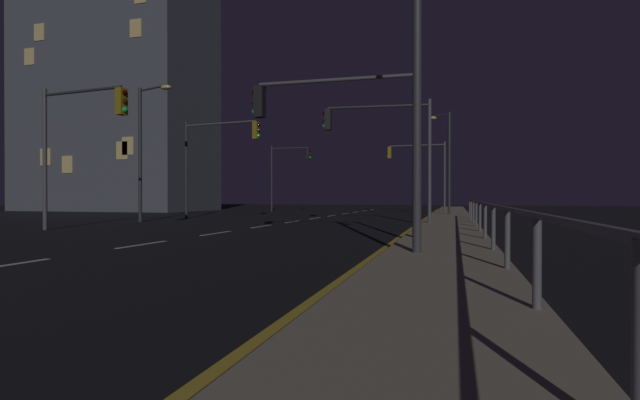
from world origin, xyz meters
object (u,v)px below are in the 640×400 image
at_px(traffic_light_far_left, 419,162).
at_px(street_lamp_mid_block, 446,153).
at_px(traffic_light_overhead_east, 79,128).
at_px(traffic_light_mid_right, 336,118).
at_px(traffic_light_mid_left, 217,148).
at_px(street_lamp_median, 145,139).
at_px(building_distant, 117,69).
at_px(street_lamp_corner, 424,52).
at_px(traffic_light_far_center, 288,165).
at_px(traffic_light_near_right, 382,136).

distance_m(traffic_light_far_left, street_lamp_mid_block, 6.75).
distance_m(traffic_light_overhead_east, street_lamp_mid_block, 22.23).
height_order(traffic_light_mid_right, traffic_light_mid_left, traffic_light_mid_left).
height_order(traffic_light_far_left, street_lamp_median, street_lamp_median).
height_order(traffic_light_far_left, building_distant, building_distant).
bearing_deg(traffic_light_mid_left, building_distant, 143.19).
distance_m(street_lamp_median, street_lamp_corner, 18.05).
bearing_deg(traffic_light_far_center, street_lamp_mid_block, -21.18).
bearing_deg(street_lamp_median, street_lamp_corner, -36.62).
bearing_deg(traffic_light_far_left, street_lamp_median, -123.64).
height_order(traffic_light_mid_left, traffic_light_near_right, traffic_light_mid_left).
height_order(street_lamp_mid_block, street_lamp_corner, street_lamp_mid_block).
bearing_deg(street_lamp_mid_block, street_lamp_corner, -90.06).
relative_size(traffic_light_mid_right, street_lamp_corner, 0.76).
xyz_separation_m(traffic_light_far_center, traffic_light_overhead_east, (0.18, -23.16, -0.12)).
bearing_deg(street_lamp_mid_block, traffic_light_overhead_east, -125.54).
bearing_deg(traffic_light_far_left, traffic_light_far_center, -173.20).
xyz_separation_m(traffic_light_mid_right, traffic_light_overhead_east, (-10.14, 0.93, 0.26)).
relative_size(traffic_light_near_right, traffic_light_overhead_east, 1.00).
xyz_separation_m(traffic_light_far_left, building_distant, (-28.16, -1.32, 9.39)).
bearing_deg(traffic_light_overhead_east, traffic_light_mid_right, -5.25).
bearing_deg(traffic_light_mid_right, traffic_light_far_center, 113.18).
xyz_separation_m(traffic_light_far_left, street_lamp_mid_block, (2.23, -6.37, 0.10)).
distance_m(traffic_light_mid_right, street_lamp_corner, 4.74).
relative_size(traffic_light_near_right, street_lamp_median, 0.80).
relative_size(traffic_light_far_left, traffic_light_near_right, 1.02).
bearing_deg(street_lamp_mid_block, building_distant, 170.56).
xyz_separation_m(traffic_light_far_center, traffic_light_mid_right, (10.32, -24.09, -0.37)).
distance_m(traffic_light_far_center, building_distant, 19.75).
height_order(traffic_light_overhead_east, street_lamp_median, street_lamp_median).
bearing_deg(traffic_light_near_right, street_lamp_corner, -77.40).
bearing_deg(traffic_light_far_center, building_distant, -179.93).
bearing_deg(traffic_light_far_left, traffic_light_mid_right, -91.23).
height_order(traffic_light_far_center, street_lamp_corner, street_lamp_corner).
bearing_deg(street_lamp_mid_block, traffic_light_near_right, -102.96).
height_order(traffic_light_mid_left, street_lamp_corner, street_lamp_corner).
bearing_deg(street_lamp_corner, traffic_light_mid_left, 130.74).
relative_size(traffic_light_far_center, street_lamp_median, 0.83).
xyz_separation_m(traffic_light_near_right, traffic_light_overhead_east, (-10.32, -6.78, -0.19)).
height_order(traffic_light_far_left, traffic_light_mid_left, traffic_light_far_left).
relative_size(street_lamp_median, building_distant, 0.25).
bearing_deg(street_lamp_median, building_distant, 132.83).
height_order(traffic_light_overhead_east, street_lamp_mid_block, street_lamp_mid_block).
xyz_separation_m(traffic_light_near_right, street_lamp_median, (-11.91, -0.77, 0.15)).
bearing_deg(traffic_light_near_right, building_distant, 149.51).
bearing_deg(traffic_light_mid_right, street_lamp_corner, -54.25).
relative_size(traffic_light_far_center, traffic_light_overhead_east, 1.04).
height_order(traffic_light_overhead_east, building_distant, building_distant).
bearing_deg(traffic_light_far_left, street_lamp_mid_block, -70.69).
xyz_separation_m(traffic_light_far_center, street_lamp_median, (-1.41, -17.15, 0.22)).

